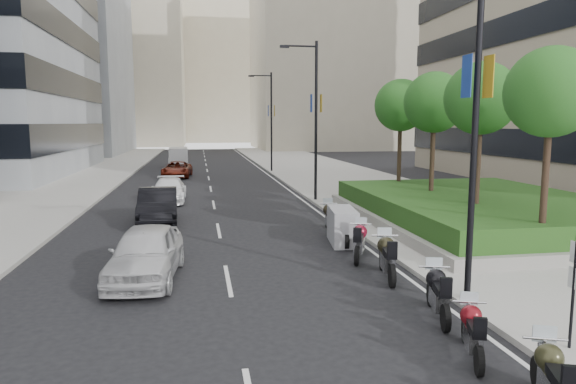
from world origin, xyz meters
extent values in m
plane|color=black|center=(0.00, 0.00, 0.00)|extent=(160.00, 160.00, 0.00)
cube|color=#9E9B93|center=(9.00, 30.00, 0.07)|extent=(10.00, 100.00, 0.15)
cube|color=#9E9B93|center=(-12.00, 30.00, 0.07)|extent=(8.00, 100.00, 0.15)
cube|color=silver|center=(3.70, 30.00, 0.01)|extent=(0.12, 100.00, 0.01)
cube|color=silver|center=(-1.50, 30.00, 0.01)|extent=(0.12, 100.00, 0.01)
cube|color=gray|center=(-24.00, 70.00, 15.00)|extent=(22.00, 26.00, 30.00)
cube|color=#B7AD93|center=(22.00, 80.00, 18.00)|extent=(28.00, 24.00, 36.00)
cube|color=#B7AD93|center=(-18.00, 100.00, 17.00)|extent=(26.00, 24.00, 34.00)
cube|color=#B7AD93|center=(2.00, 120.00, 19.00)|extent=(30.00, 24.00, 38.00)
cube|color=gray|center=(10.00, 10.00, 0.35)|extent=(10.00, 14.00, 0.40)
cube|color=#123F16|center=(10.00, 10.00, 0.95)|extent=(9.40, 13.40, 0.80)
cylinder|color=#332319|center=(8.50, 4.00, 2.55)|extent=(0.22, 0.22, 4.00)
sphere|color=#1A4A17|center=(8.50, 4.00, 5.45)|extent=(2.80, 2.80, 2.80)
cylinder|color=#332319|center=(8.50, 8.00, 2.55)|extent=(0.22, 0.22, 4.00)
sphere|color=#1A4A17|center=(8.50, 8.00, 5.45)|extent=(2.80, 2.80, 2.80)
cylinder|color=#332319|center=(8.50, 12.00, 2.55)|extent=(0.22, 0.22, 4.00)
sphere|color=#1A4A17|center=(8.50, 12.00, 5.45)|extent=(2.80, 2.80, 2.80)
cylinder|color=#332319|center=(8.50, 16.00, 2.55)|extent=(0.22, 0.22, 4.00)
sphere|color=#1A4A17|center=(8.50, 16.00, 5.45)|extent=(2.80, 2.80, 2.80)
cylinder|color=black|center=(4.30, 1.00, 4.50)|extent=(0.16, 0.16, 9.00)
cube|color=gold|center=(4.58, 1.00, 5.60)|extent=(0.02, 0.45, 1.00)
cube|color=navy|center=(4.02, 1.00, 5.60)|extent=(0.02, 0.45, 1.00)
cylinder|color=black|center=(4.30, 18.00, 4.50)|extent=(0.16, 0.16, 9.00)
cylinder|color=black|center=(3.40, 18.00, 8.70)|extent=(1.80, 0.10, 0.10)
cube|color=black|center=(2.50, 18.00, 8.65)|extent=(0.50, 0.22, 0.14)
cube|color=gold|center=(4.58, 18.00, 5.60)|extent=(0.02, 0.45, 1.00)
cube|color=navy|center=(4.02, 18.00, 5.60)|extent=(0.02, 0.45, 1.00)
cylinder|color=black|center=(4.30, 36.00, 4.50)|extent=(0.16, 0.16, 9.00)
cylinder|color=black|center=(3.40, 36.00, 8.70)|extent=(1.80, 0.10, 0.10)
cube|color=black|center=(2.50, 36.00, 8.65)|extent=(0.50, 0.22, 0.14)
cube|color=gold|center=(4.58, 36.00, 5.60)|extent=(0.02, 0.45, 1.00)
cube|color=navy|center=(4.02, 36.00, 5.60)|extent=(0.02, 0.45, 1.00)
cylinder|color=black|center=(4.80, -2.00, 1.25)|extent=(0.06, 0.06, 2.50)
cube|color=silver|center=(4.80, -2.00, 2.05)|extent=(0.02, 0.32, 0.42)
cube|color=silver|center=(4.80, -2.00, 1.55)|extent=(0.02, 0.32, 0.42)
cylinder|color=black|center=(3.34, -3.08, 0.29)|extent=(0.30, 0.58, 0.58)
sphere|color=#2D2C19|center=(3.18, -3.53, 0.80)|extent=(0.45, 0.45, 0.45)
cube|color=black|center=(2.97, -4.08, 0.74)|extent=(0.49, 0.75, 0.15)
cylinder|color=silver|center=(3.26, -3.30, 1.01)|extent=(0.66, 0.28, 0.05)
cylinder|color=black|center=(2.62, -2.46, 0.27)|extent=(0.28, 0.55, 0.55)
cylinder|color=black|center=(3.10, -1.13, 0.27)|extent=(0.28, 0.55, 0.55)
cube|color=silver|center=(2.84, -1.84, 0.42)|extent=(0.50, 0.80, 0.37)
sphere|color=maroon|center=(2.94, -1.56, 0.76)|extent=(0.42, 0.42, 0.42)
cube|color=black|center=(2.75, -2.09, 0.71)|extent=(0.46, 0.71, 0.14)
cylinder|color=silver|center=(3.02, -1.34, 0.95)|extent=(0.63, 0.26, 0.04)
cylinder|color=black|center=(2.95, -0.53, 0.31)|extent=(0.27, 0.62, 0.61)
cylinder|color=black|center=(3.34, 1.01, 0.31)|extent=(0.27, 0.62, 0.61)
cube|color=silver|center=(3.13, 0.19, 0.48)|extent=(0.50, 0.89, 0.42)
sphere|color=black|center=(3.21, 0.51, 0.85)|extent=(0.48, 0.48, 0.48)
cube|color=black|center=(3.06, -0.09, 0.79)|extent=(0.45, 0.79, 0.16)
cylinder|color=silver|center=(3.28, 0.77, 1.07)|extent=(0.72, 0.23, 0.05)
cylinder|color=black|center=(2.91, 2.53, 0.33)|extent=(0.26, 0.67, 0.66)
cylinder|color=black|center=(3.26, 4.20, 0.33)|extent=(0.26, 0.67, 0.66)
cube|color=silver|center=(3.08, 3.31, 0.51)|extent=(0.49, 0.95, 0.45)
sphere|color=black|center=(3.15, 3.66, 0.92)|extent=(0.51, 0.51, 0.51)
cube|color=black|center=(3.01, 3.00, 0.85)|extent=(0.45, 0.84, 0.17)
cylinder|color=silver|center=(3.20, 3.94, 1.15)|extent=(0.78, 0.21, 0.05)
cylinder|color=black|center=(2.63, 4.84, 0.31)|extent=(0.35, 0.62, 0.62)
cylinder|color=black|center=(3.25, 6.32, 0.31)|extent=(0.35, 0.62, 0.62)
cube|color=silver|center=(2.92, 5.53, 0.48)|extent=(0.61, 0.90, 0.42)
sphere|color=maroon|center=(3.05, 5.84, 0.86)|extent=(0.48, 0.48, 0.48)
cube|color=black|center=(2.81, 5.25, 0.80)|extent=(0.55, 0.80, 0.16)
cylinder|color=silver|center=(3.16, 6.09, 1.09)|extent=(0.71, 0.33, 0.05)
cylinder|color=black|center=(2.88, 6.94, 0.33)|extent=(0.21, 0.66, 0.65)
cylinder|color=black|center=(3.09, 8.61, 0.33)|extent=(0.21, 0.66, 0.65)
cube|color=gray|center=(2.99, 7.78, 0.68)|extent=(1.16, 2.30, 1.31)
cylinder|color=black|center=(2.96, 9.18, 0.32)|extent=(0.20, 0.64, 0.63)
cylinder|color=black|center=(3.17, 10.80, 0.32)|extent=(0.20, 0.64, 0.63)
cube|color=silver|center=(3.06, 9.94, 0.49)|extent=(0.41, 0.90, 0.43)
sphere|color=#2D2719|center=(3.10, 10.27, 0.88)|extent=(0.49, 0.49, 0.49)
cube|color=black|center=(3.02, 9.63, 0.82)|extent=(0.38, 0.79, 0.16)
cylinder|color=silver|center=(3.14, 10.54, 1.10)|extent=(0.75, 0.15, 0.05)
imported|color=silver|center=(-3.82, 4.50, 0.78)|extent=(2.22, 4.72, 1.56)
imported|color=black|center=(-4.12, 13.07, 0.79)|extent=(1.87, 4.87, 1.58)
imported|color=white|center=(-4.01, 19.56, 0.67)|extent=(1.94, 4.66, 1.34)
imported|color=#5D170B|center=(-4.08, 33.19, 0.66)|extent=(2.57, 4.90, 1.32)
cube|color=silver|center=(-4.30, 43.14, 1.01)|extent=(1.96, 4.84, 2.01)
cube|color=silver|center=(-4.30, 41.32, 0.53)|extent=(1.85, 1.20, 1.05)
cylinder|color=black|center=(-5.07, 41.42, 0.34)|extent=(0.24, 0.67, 0.67)
cylinder|color=black|center=(-3.54, 41.42, 0.34)|extent=(0.24, 0.67, 0.67)
cylinder|color=black|center=(-5.07, 44.67, 0.34)|extent=(0.24, 0.67, 0.67)
cylinder|color=black|center=(-3.54, 44.67, 0.34)|extent=(0.24, 0.67, 0.67)
camera|label=1|loc=(-2.25, -10.44, 4.51)|focal=32.00mm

